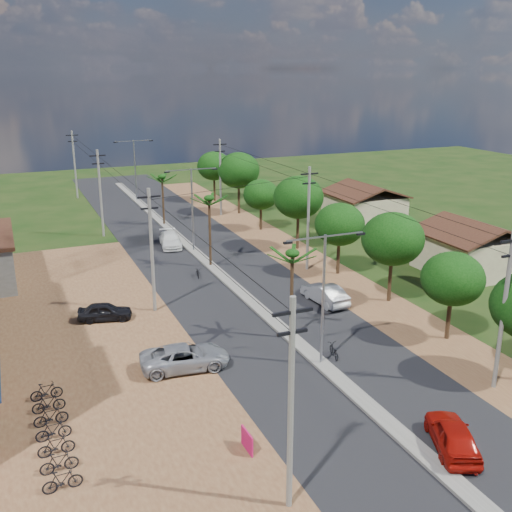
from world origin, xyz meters
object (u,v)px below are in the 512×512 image
(car_parked_dark, at_px, (105,312))
(moto_rider_east, at_px, (334,351))
(car_red_near, at_px, (452,436))
(roadside_sign, at_px, (247,441))
(car_parked_silver, at_px, (185,358))
(car_silver_mid, at_px, (325,294))
(car_white_far, at_px, (170,240))
(parked_scooter_row, at_px, (53,431))

(car_parked_dark, xyz_separation_m, moto_rider_east, (11.79, -11.11, -0.22))
(car_red_near, bearing_deg, roadside_sign, 1.61)
(car_red_near, relative_size, car_parked_silver, 0.83)
(car_silver_mid, distance_m, car_white_far, 20.11)
(car_red_near, relative_size, parked_scooter_row, 0.52)
(car_red_near, height_order, moto_rider_east, car_red_near)
(car_silver_mid, xyz_separation_m, car_parked_dark, (-15.59, 3.22, -0.11))
(parked_scooter_row, bearing_deg, car_parked_silver, 29.20)
(parked_scooter_row, bearing_deg, car_silver_mid, 26.51)
(car_parked_dark, distance_m, parked_scooter_row, 14.10)
(car_red_near, height_order, parked_scooter_row, car_red_near)
(roadside_sign, height_order, parked_scooter_row, roadside_sign)
(car_parked_silver, xyz_separation_m, car_parked_dark, (-3.09, 8.99, -0.10))
(parked_scooter_row, bearing_deg, moto_rider_east, 7.62)
(car_silver_mid, height_order, parked_scooter_row, car_silver_mid)
(car_parked_dark, bearing_deg, car_white_far, -16.08)
(car_parked_dark, bearing_deg, car_silver_mid, -88.12)
(car_red_near, bearing_deg, moto_rider_east, -64.13)
(car_white_far, xyz_separation_m, roadside_sign, (-5.55, -33.45, -0.15))
(car_silver_mid, height_order, car_parked_dark, car_silver_mid)
(car_white_far, bearing_deg, car_silver_mid, -62.89)
(car_red_near, bearing_deg, parked_scooter_row, -1.30)
(car_red_near, height_order, car_parked_silver, car_red_near)
(car_white_far, relative_size, parked_scooter_row, 0.55)
(car_silver_mid, relative_size, car_white_far, 0.97)
(car_white_far, distance_m, roadside_sign, 33.90)
(parked_scooter_row, bearing_deg, roadside_sign, -28.46)
(car_red_near, height_order, car_silver_mid, car_silver_mid)
(car_silver_mid, xyz_separation_m, moto_rider_east, (-3.80, -7.89, -0.33))
(car_white_far, height_order, moto_rider_east, car_white_far)
(car_parked_dark, relative_size, roadside_sign, 2.97)
(car_parked_silver, relative_size, roadside_sign, 4.19)
(car_parked_silver, xyz_separation_m, roadside_sign, (0.33, -8.69, -0.21))
(car_red_near, relative_size, car_parked_dark, 1.17)
(car_red_near, distance_m, moto_rider_east, 10.18)
(car_parked_silver, xyz_separation_m, moto_rider_east, (8.70, -2.12, -0.31))
(car_white_far, xyz_separation_m, car_parked_dark, (-8.97, -15.77, -0.04))
(car_parked_dark, bearing_deg, car_red_near, -136.84)
(car_silver_mid, bearing_deg, car_parked_silver, 19.94)
(car_parked_silver, height_order, roadside_sign, car_parked_silver)
(car_silver_mid, relative_size, car_parked_silver, 0.86)
(car_red_near, distance_m, roadside_sign, 9.39)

